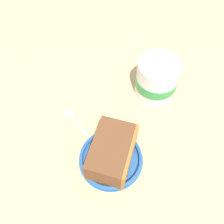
# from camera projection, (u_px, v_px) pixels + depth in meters

# --- Properties ---
(ground_plane) EXTENTS (1.24, 1.24, 0.03)m
(ground_plane) POSITION_uv_depth(u_px,v_px,m) (105.00, 131.00, 0.56)
(ground_plane) COLOR tan
(small_plate) EXTENTS (0.13, 0.13, 0.01)m
(small_plate) POSITION_uv_depth(u_px,v_px,m) (111.00, 158.00, 0.50)
(small_plate) COLOR #26599E
(small_plate) RESTS_ON ground_plane
(cake_slice) EXTENTS (0.12, 0.08, 0.07)m
(cake_slice) POSITION_uv_depth(u_px,v_px,m) (112.00, 152.00, 0.47)
(cake_slice) COLOR #9E662D
(cake_slice) RESTS_ON small_plate
(tea_mug) EXTENTS (0.13, 0.10, 0.09)m
(tea_mug) POSITION_uv_depth(u_px,v_px,m) (157.00, 78.00, 0.57)
(tea_mug) COLOR white
(tea_mug) RESTS_ON ground_plane
(teaspoon) EXTENTS (0.09, 0.11, 0.01)m
(teaspoon) POSITION_uv_depth(u_px,v_px,m) (73.00, 118.00, 0.56)
(teaspoon) COLOR silver
(teaspoon) RESTS_ON ground_plane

